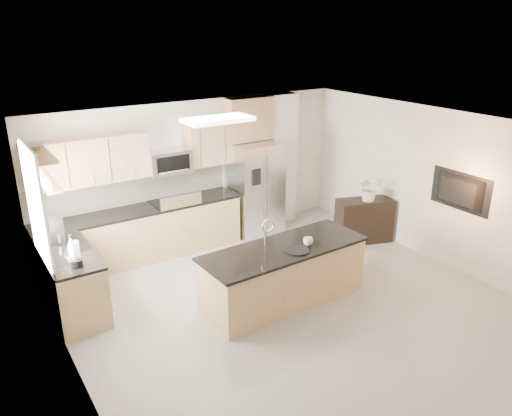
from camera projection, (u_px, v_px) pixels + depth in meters
floor at (302, 314)px, 7.09m from camera, size 6.50×6.50×0.00m
ceiling at (309, 133)px, 6.17m from camera, size 6.00×6.50×0.02m
wall_back at (196, 172)px, 9.18m from camera, size 6.00×0.02×2.60m
wall_left at (74, 292)px, 5.11m from camera, size 0.02×6.50×2.60m
wall_right at (450, 191)px, 8.16m from camera, size 0.02×6.50×2.60m
back_counter at (142, 233)px, 8.60m from camera, size 3.55×0.66×1.44m
left_counter at (72, 282)px, 7.02m from camera, size 0.66×1.50×0.92m
range at (176, 226)px, 8.91m from camera, size 0.76×0.64×1.14m
upper_cabinets at (128, 156)px, 8.21m from camera, size 3.50×0.33×0.75m
microwave at (169, 161)px, 8.60m from camera, size 0.76×0.40×0.40m
refrigerator at (255, 188)px, 9.57m from camera, size 0.92×0.78×1.78m
partition_column at (281, 159)px, 9.99m from camera, size 0.60×0.30×2.60m
window at (36, 207)px, 6.45m from camera, size 0.04×1.15×1.65m
shelf_lower at (41, 181)px, 6.48m from camera, size 0.30×1.20×0.04m
shelf_upper at (37, 154)px, 6.35m from camera, size 0.30×1.20×0.04m
ceiling_fixture at (218, 120)px, 7.24m from camera, size 1.00×0.50×0.06m
island at (284, 274)px, 7.30m from camera, size 2.53×0.99×1.29m
credenza at (364, 220)px, 9.30m from camera, size 1.11×0.74×0.82m
cup at (308, 241)px, 7.19m from camera, size 0.18×0.18×0.11m
platter at (297, 250)px, 7.02m from camera, size 0.43×0.43×0.02m
blender at (76, 256)px, 6.40m from camera, size 0.15×0.15×0.36m
kettle at (71, 245)px, 6.78m from camera, size 0.22×0.22×0.28m
coffee_maker at (57, 231)px, 7.11m from camera, size 0.23×0.26×0.36m
bowl at (33, 146)px, 6.47m from camera, size 0.41×0.41×0.10m
flower_vase at (370, 182)px, 8.99m from camera, size 0.75×0.68×0.72m
television at (457, 192)px, 7.94m from camera, size 0.14×1.08×0.62m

